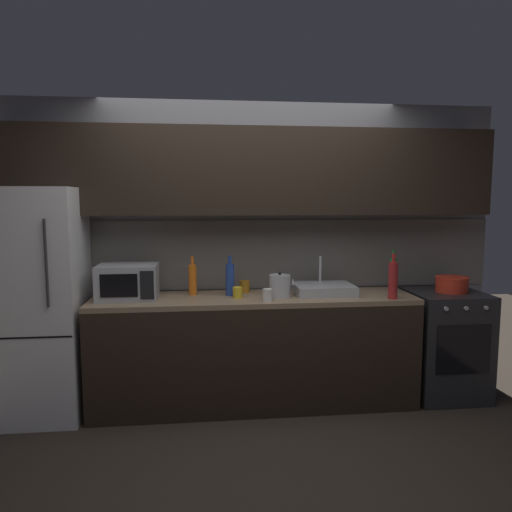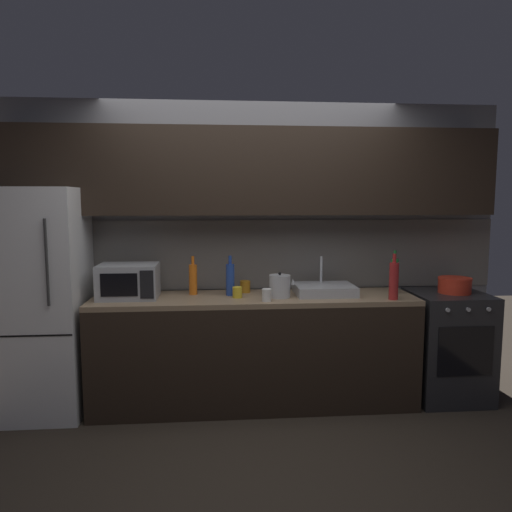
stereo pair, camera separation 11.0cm
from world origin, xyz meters
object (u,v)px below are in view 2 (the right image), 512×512
Objects in this scene: refrigerator at (40,302)px; wine_bottle_green at (394,276)px; wine_bottle_red at (394,280)px; mug_yellow at (237,292)px; mug_white at (267,295)px; wine_bottle_orange at (193,279)px; cooking_pot at (455,285)px; oven_range at (447,345)px; kettle at (280,286)px; microwave at (129,281)px; wine_bottle_blue at (230,279)px; mug_amber at (245,287)px.

refrigerator is 4.91× the size of wine_bottle_green.
refrigerator is 2.76m from wine_bottle_red.
mug_yellow is (-1.30, -0.06, -0.11)m from wine_bottle_green.
mug_yellow is 0.89× the size of mug_white.
mug_yellow is (-1.21, 0.17, -0.11)m from wine_bottle_red.
wine_bottle_orange is 1.18× the size of cooking_pot.
wine_bottle_orange reaches higher than cooking_pot.
wine_bottle_red is at bearing -111.80° from wine_bottle_green.
wine_bottle_green and wine_bottle_red have the same top height.
refrigerator is 3.36m from cooking_pot.
cooking_pot is at bearing 1.83° from oven_range.
refrigerator is 1.88m from kettle.
kettle is 1.48m from cooking_pot.
mug_white reaches higher than oven_range.
cooking_pot is at bearing 19.59° from wine_bottle_red.
mug_white is at bearing -172.66° from oven_range.
mug_white is (0.57, -0.32, -0.08)m from wine_bottle_orange.
wine_bottle_green is at bearing 11.51° from mug_white.
oven_range is 1.53m from kettle.
cooking_pot is (2.67, -0.02, -0.07)m from microwave.
wine_bottle_orange is at bearing 167.91° from wine_bottle_red.
cooking_pot is (3.35, 0.00, 0.08)m from refrigerator.
wine_bottle_blue is (0.30, -0.06, 0.00)m from wine_bottle_orange.
microwave is at bearing 173.52° from wine_bottle_red.
microwave is 2.16m from wine_bottle_green.
wine_bottle_red is 1.00m from mug_white.
kettle is at bearing -1.71° from refrigerator.
wine_bottle_red is at bearing -4.50° from refrigerator.
kettle is 2.12× the size of mug_white.
mug_white is at bearing -6.56° from refrigerator.
oven_range is 1.92m from wine_bottle_blue.
kettle is at bearing 50.17° from mug_white.
wine_bottle_green is at bearing -1.62° from wine_bottle_blue.
refrigerator is 6.55× the size of cooking_pot.
wine_bottle_orange is 2.18m from cooking_pot.
wine_bottle_red reaches higher than mug_yellow.
wine_bottle_orange reaches higher than mug_white.
oven_range is 0.52m from cooking_pot.
wine_bottle_blue reaches higher than cooking_pot.
wine_bottle_blue is at bearing 163.78° from kettle.
microwave is 1.28× the size of wine_bottle_red.
kettle is at bearing -177.82° from cooking_pot.
mug_white is at bearing -29.27° from wine_bottle_orange.
wine_bottle_orange reaches higher than microwave.
mug_amber is at bearing 174.22° from oven_range.
mug_amber is at bearing 161.17° from wine_bottle_red.
kettle is 0.57× the size of wine_bottle_red.
refrigerator is at bearing -174.24° from wine_bottle_orange.
wine_bottle_blue is 0.19m from mug_amber.
mug_yellow is at bearing -4.20° from microwave.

